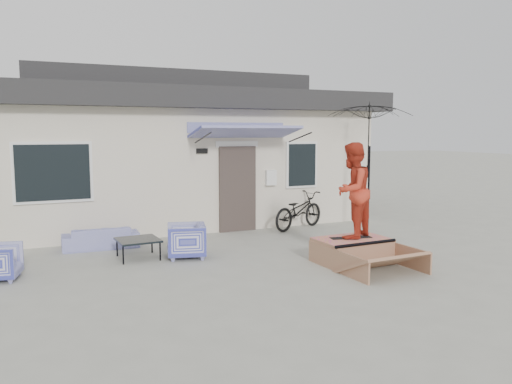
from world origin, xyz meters
name	(u,v)px	position (x,y,z in m)	size (l,w,h in m)	color
ground	(285,285)	(0.00, 0.00, 0.00)	(90.00, 90.00, 0.00)	gray
house	(162,149)	(0.00, 7.99, 1.94)	(10.80, 8.49, 4.10)	beige
loveseat	(101,234)	(-2.35, 3.92, 0.30)	(1.56, 0.46, 0.61)	#293099
armchair_right	(186,239)	(-0.93, 2.39, 0.37)	(0.72, 0.68, 0.74)	#293099
coffee_table	(138,249)	(-1.80, 2.72, 0.19)	(0.78, 0.78, 0.38)	black
bicycle	(299,207)	(2.52, 4.10, 0.57)	(0.62, 1.79, 1.14)	black
patio_umbrella	(369,160)	(4.12, 3.38, 1.75)	(2.17, 2.01, 2.20)	black
skate_ramp	(352,250)	(1.84, 0.79, 0.22)	(1.34, 1.78, 0.45)	#916348
skateboard	(351,237)	(1.84, 0.83, 0.47)	(0.80, 0.20, 0.05)	black
skater	(352,189)	(1.84, 0.83, 1.39)	(0.88, 0.68, 1.79)	red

